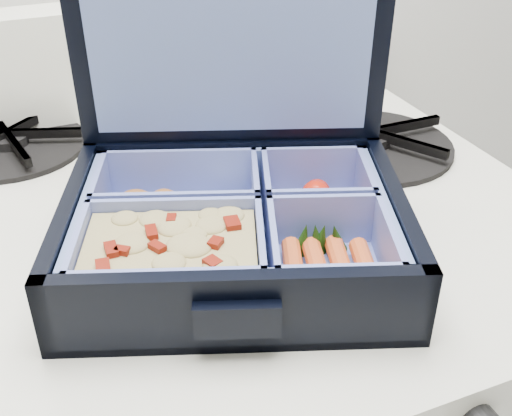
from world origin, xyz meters
name	(u,v)px	position (x,y,z in m)	size (l,w,h in m)	color
bento_box	(235,230)	(-0.36, 1.63, 0.83)	(0.25, 0.20, 0.06)	black
burner_grate	(370,137)	(-0.16, 1.76, 0.81)	(0.17, 0.17, 0.02)	black
burner_grate_rear	(8,140)	(-0.51, 1.90, 0.81)	(0.16, 0.16, 0.02)	black
fork	(229,175)	(-0.32, 1.76, 0.80)	(0.02, 0.18, 0.01)	silver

